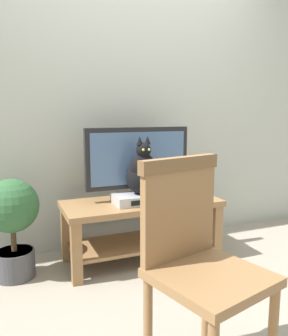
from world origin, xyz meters
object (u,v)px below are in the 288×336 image
tv (138,161)px  book_stack (188,188)px  media_box (141,198)px  potted_plant (12,220)px  cat (142,173)px  wooden_chair (196,254)px  tv_stand (142,218)px

tv → book_stack: tv is taller
media_box → potted_plant: potted_plant is taller
book_stack → potted_plant: size_ratio=0.31×
potted_plant → media_box: bearing=-6.9°
cat → wooden_chair: bearing=-100.8°
wooden_chair → potted_plant: (-0.70, 1.28, -0.15)m
book_stack → tv: bearing=175.7°
tv_stand → media_box: size_ratio=2.86×
media_box → wooden_chair: 1.20m
tv → cat: (-0.02, -0.14, -0.07)m
media_box → book_stack: 0.47m
book_stack → potted_plant: bearing=179.4°
tv → potted_plant: (-0.94, -0.02, -0.36)m
tv_stand → potted_plant: size_ratio=1.71×
wooden_chair → book_stack: bearing=61.9°
media_box → tv_stand: bearing=67.6°
cat → potted_plant: (-0.92, 0.12, -0.29)m
potted_plant → cat: bearing=-7.6°
tv_stand → cat: cat is taller
tv_stand → wooden_chair: wooden_chair is taller
tv_stand → media_box: (-0.02, -0.06, 0.18)m
media_box → book_stack: book_stack is taller
tv_stand → wooden_chair: 1.27m
book_stack → potted_plant: potted_plant is taller
media_box → cat: size_ratio=0.97×
tv → cat: 0.16m
cat → book_stack: 0.50m
tv_stand → tv: bearing=90.0°
tv_stand → book_stack: (0.44, 0.04, 0.20)m
tv → tv_stand: bearing=-90.0°
wooden_chair → book_stack: (0.68, 1.27, -0.04)m
potted_plant → wooden_chair: bearing=-61.4°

